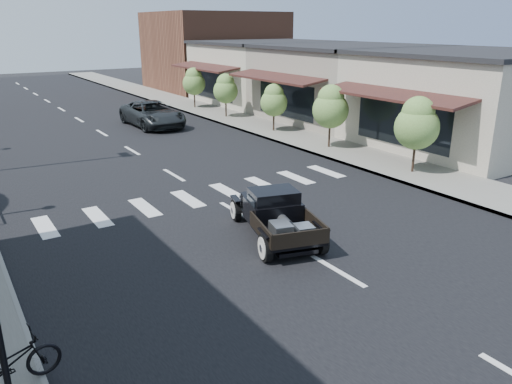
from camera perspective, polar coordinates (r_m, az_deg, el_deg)
ground at (r=14.98m, az=1.61°, el=-4.58°), size 120.00×120.00×0.00m
road at (r=28.10m, az=-16.03°, el=5.77°), size 14.00×80.00×0.02m
road_markings at (r=23.48m, az=-12.34°, el=3.61°), size 12.00×60.00×0.06m
sidewalk_right at (r=31.53m, az=-1.06°, el=7.95°), size 3.00×80.00×0.15m
storefront_near at (r=27.74m, az=23.37°, el=9.54°), size 10.00×9.00×4.50m
storefront_mid at (r=33.56m, az=10.47°, el=12.05°), size 10.00×9.00×4.50m
storefront_far at (r=40.57m, az=1.57°, el=13.42°), size 10.00×9.00×4.50m
far_building_right at (r=49.28m, az=-4.74°, el=15.74°), size 11.00×10.00×7.00m
small_tree_a at (r=21.20m, az=17.80°, el=6.10°), size 1.78×1.78×2.96m
small_tree_b at (r=24.77m, az=8.47°, el=8.44°), size 1.76×1.76×2.93m
small_tree_c at (r=28.53m, az=2.05°, el=9.55°), size 1.52×1.52×2.54m
small_tree_d at (r=33.13m, az=-3.48°, el=10.90°), size 1.60×1.60×2.66m
small_tree_e at (r=37.20m, az=-7.08°, el=11.68°), size 1.64×1.64×2.73m
hotrod_pickup at (r=14.39m, az=2.24°, el=-2.54°), size 2.92×4.46×1.42m
second_car at (r=31.16m, az=-11.76°, el=8.70°), size 2.63×5.47×1.50m
motorcycle at (r=9.56m, az=-26.62°, el=-17.23°), size 1.80×0.80×0.91m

